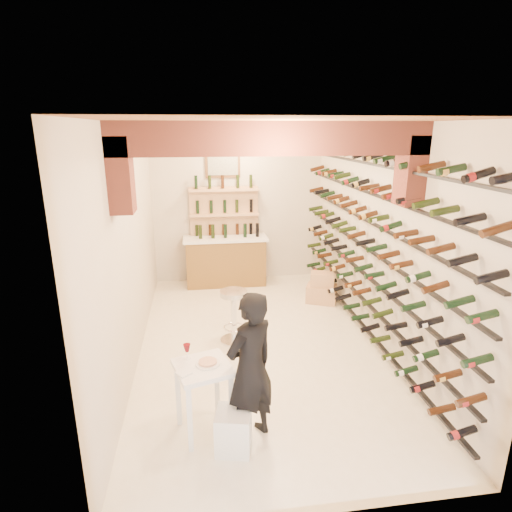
{
  "coord_description": "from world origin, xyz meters",
  "views": [
    {
      "loc": [
        -0.84,
        -5.67,
        3.12
      ],
      "look_at": [
        0.0,
        0.3,
        1.3
      ],
      "focal_mm": 29.63,
      "sensor_mm": 36.0,
      "label": 1
    }
  ],
  "objects_px": {
    "white_stool": "(234,430)",
    "crate_lower": "(321,294)",
    "wine_rack": "(363,241)",
    "person": "(250,368)",
    "chrome_barstool": "(234,312)",
    "tasting_table": "(203,377)",
    "back_counter": "(226,260)"
  },
  "relations": [
    {
      "from": "wine_rack",
      "to": "tasting_table",
      "type": "distance_m",
      "value": 3.12
    },
    {
      "from": "tasting_table",
      "to": "person",
      "type": "relative_size",
      "value": 0.59
    },
    {
      "from": "person",
      "to": "chrome_barstool",
      "type": "distance_m",
      "value": 2.14
    },
    {
      "from": "wine_rack",
      "to": "back_counter",
      "type": "bearing_deg",
      "value": 124.66
    },
    {
      "from": "tasting_table",
      "to": "white_stool",
      "type": "distance_m",
      "value": 0.61
    },
    {
      "from": "wine_rack",
      "to": "white_stool",
      "type": "xyz_separation_m",
      "value": [
        -2.1,
        -2.12,
        -1.33
      ]
    },
    {
      "from": "crate_lower",
      "to": "white_stool",
      "type": "bearing_deg",
      "value": -118.89
    },
    {
      "from": "white_stool",
      "to": "wine_rack",
      "type": "bearing_deg",
      "value": 45.34
    },
    {
      "from": "white_stool",
      "to": "chrome_barstool",
      "type": "xyz_separation_m",
      "value": [
        0.21,
        2.26,
        0.26
      ]
    },
    {
      "from": "white_stool",
      "to": "crate_lower",
      "type": "height_order",
      "value": "white_stool"
    },
    {
      "from": "white_stool",
      "to": "person",
      "type": "xyz_separation_m",
      "value": [
        0.19,
        0.15,
        0.6
      ]
    },
    {
      "from": "back_counter",
      "to": "crate_lower",
      "type": "distance_m",
      "value": 2.12
    },
    {
      "from": "tasting_table",
      "to": "white_stool",
      "type": "height_order",
      "value": "tasting_table"
    },
    {
      "from": "chrome_barstool",
      "to": "wine_rack",
      "type": "bearing_deg",
      "value": -4.19
    },
    {
      "from": "wine_rack",
      "to": "chrome_barstool",
      "type": "relative_size",
      "value": 6.93
    },
    {
      "from": "person",
      "to": "crate_lower",
      "type": "relative_size",
      "value": 3.01
    },
    {
      "from": "tasting_table",
      "to": "wine_rack",
      "type": "bearing_deg",
      "value": 20.5
    },
    {
      "from": "tasting_table",
      "to": "crate_lower",
      "type": "relative_size",
      "value": 1.77
    },
    {
      "from": "back_counter",
      "to": "person",
      "type": "bearing_deg",
      "value": -90.95
    },
    {
      "from": "wine_rack",
      "to": "chrome_barstool",
      "type": "xyz_separation_m",
      "value": [
        -1.89,
        0.14,
        -1.07
      ]
    },
    {
      "from": "back_counter",
      "to": "crate_lower",
      "type": "relative_size",
      "value": 3.13
    },
    {
      "from": "back_counter",
      "to": "person",
      "type": "height_order",
      "value": "person"
    },
    {
      "from": "person",
      "to": "tasting_table",
      "type": "bearing_deg",
      "value": -53.52
    },
    {
      "from": "person",
      "to": "crate_lower",
      "type": "xyz_separation_m",
      "value": [
        1.78,
        3.41,
        -0.65
      ]
    },
    {
      "from": "crate_lower",
      "to": "wine_rack",
      "type": "bearing_deg",
      "value": -84.81
    },
    {
      "from": "person",
      "to": "wine_rack",
      "type": "bearing_deg",
      "value": -169.15
    },
    {
      "from": "chrome_barstool",
      "to": "person",
      "type": "bearing_deg",
      "value": -90.46
    },
    {
      "from": "crate_lower",
      "to": "tasting_table",
      "type": "bearing_deg",
      "value": -124.66
    },
    {
      "from": "chrome_barstool",
      "to": "tasting_table",
      "type": "bearing_deg",
      "value": -104.11
    },
    {
      "from": "white_stool",
      "to": "tasting_table",
      "type": "bearing_deg",
      "value": 132.26
    },
    {
      "from": "person",
      "to": "crate_lower",
      "type": "distance_m",
      "value": 3.9
    },
    {
      "from": "wine_rack",
      "to": "person",
      "type": "height_order",
      "value": "wine_rack"
    }
  ]
}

